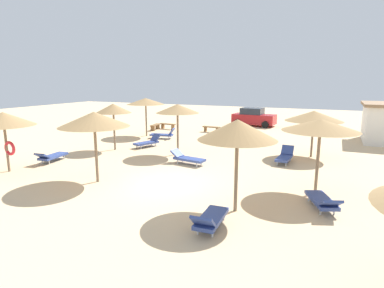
{
  "coord_description": "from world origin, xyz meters",
  "views": [
    {
      "loc": [
        6.45,
        -11.3,
        4.37
      ],
      "look_at": [
        0.0,
        3.0,
        1.2
      ],
      "focal_mm": 29.86,
      "sensor_mm": 36.0,
      "label": 1
    }
  ],
  "objects_px": {
    "parasol_0": "(314,116)",
    "parasol_2": "(146,101)",
    "lounger_4": "(210,219)",
    "parked_car": "(254,117)",
    "lounger_3": "(187,158)",
    "bench_2": "(168,125)",
    "lounger_1": "(148,142)",
    "lounger_7": "(51,156)",
    "parasol_1": "(113,109)",
    "parasol_4": "(237,130)",
    "lounger_2": "(163,134)",
    "parasol_3": "(177,109)",
    "lounger_5": "(323,201)",
    "bench_0": "(155,126)",
    "bench_1": "(211,128)",
    "parasol_7": "(3,119)",
    "parasol_5": "(320,125)",
    "lounger_0": "(285,157)",
    "parasol_8": "(94,119)"
  },
  "relations": [
    {
      "from": "parasol_0",
      "to": "parasol_2",
      "type": "height_order",
      "value": "parasol_2"
    },
    {
      "from": "lounger_4",
      "to": "parked_car",
      "type": "height_order",
      "value": "parked_car"
    },
    {
      "from": "lounger_3",
      "to": "bench_2",
      "type": "relative_size",
      "value": 1.28
    },
    {
      "from": "bench_2",
      "to": "parked_car",
      "type": "relative_size",
      "value": 0.37
    },
    {
      "from": "lounger_1",
      "to": "lounger_7",
      "type": "xyz_separation_m",
      "value": [
        -2.65,
        -5.5,
        -0.01
      ]
    },
    {
      "from": "parasol_0",
      "to": "parasol_1",
      "type": "relative_size",
      "value": 1.09
    },
    {
      "from": "parasol_4",
      "to": "lounger_2",
      "type": "relative_size",
      "value": 1.61
    },
    {
      "from": "lounger_2",
      "to": "bench_2",
      "type": "distance_m",
      "value": 4.78
    },
    {
      "from": "parasol_2",
      "to": "parasol_3",
      "type": "relative_size",
      "value": 1.0
    },
    {
      "from": "lounger_4",
      "to": "lounger_5",
      "type": "relative_size",
      "value": 0.96
    },
    {
      "from": "parasol_4",
      "to": "bench_0",
      "type": "relative_size",
      "value": 2.02
    },
    {
      "from": "parasol_1",
      "to": "parasol_4",
      "type": "bearing_deg",
      "value": -32.34
    },
    {
      "from": "lounger_2",
      "to": "lounger_1",
      "type": "bearing_deg",
      "value": -79.71
    },
    {
      "from": "parasol_0",
      "to": "bench_1",
      "type": "bearing_deg",
      "value": 145.05
    },
    {
      "from": "bench_2",
      "to": "parked_car",
      "type": "height_order",
      "value": "parked_car"
    },
    {
      "from": "parasol_7",
      "to": "lounger_5",
      "type": "distance_m",
      "value": 14.3
    },
    {
      "from": "parasol_4",
      "to": "parasol_5",
      "type": "xyz_separation_m",
      "value": [
        2.36,
        3.04,
        -0.11
      ]
    },
    {
      "from": "parasol_4",
      "to": "lounger_7",
      "type": "relative_size",
      "value": 1.58
    },
    {
      "from": "lounger_3",
      "to": "lounger_4",
      "type": "bearing_deg",
      "value": -59.7
    },
    {
      "from": "lounger_7",
      "to": "lounger_0",
      "type": "bearing_deg",
      "value": 23.67
    },
    {
      "from": "lounger_0",
      "to": "parasol_7",
      "type": "bearing_deg",
      "value": -148.73
    },
    {
      "from": "lounger_5",
      "to": "parked_car",
      "type": "bearing_deg",
      "value": 110.19
    },
    {
      "from": "parasol_4",
      "to": "lounger_1",
      "type": "bearing_deg",
      "value": 136.92
    },
    {
      "from": "parasol_8",
      "to": "lounger_2",
      "type": "xyz_separation_m",
      "value": [
        -2.49,
        10.26,
        -2.4
      ]
    },
    {
      "from": "parasol_7",
      "to": "parasol_8",
      "type": "height_order",
      "value": "parasol_8"
    },
    {
      "from": "parasol_4",
      "to": "bench_2",
      "type": "bearing_deg",
      "value": 125.54
    },
    {
      "from": "parasol_0",
      "to": "lounger_3",
      "type": "relative_size",
      "value": 1.61
    },
    {
      "from": "parasol_7",
      "to": "lounger_7",
      "type": "height_order",
      "value": "parasol_7"
    },
    {
      "from": "parasol_5",
      "to": "lounger_1",
      "type": "distance_m",
      "value": 11.92
    },
    {
      "from": "lounger_4",
      "to": "bench_2",
      "type": "xyz_separation_m",
      "value": [
        -10.56,
        16.79,
        0.03
      ]
    },
    {
      "from": "parasol_4",
      "to": "parked_car",
      "type": "distance_m",
      "value": 20.89
    },
    {
      "from": "lounger_7",
      "to": "parasol_1",
      "type": "bearing_deg",
      "value": 72.86
    },
    {
      "from": "parasol_2",
      "to": "bench_0",
      "type": "height_order",
      "value": "parasol_2"
    },
    {
      "from": "bench_0",
      "to": "lounger_3",
      "type": "bearing_deg",
      "value": -51.23
    },
    {
      "from": "parasol_4",
      "to": "parasol_2",
      "type": "bearing_deg",
      "value": 133.28
    },
    {
      "from": "parasol_1",
      "to": "parasol_3",
      "type": "relative_size",
      "value": 0.98
    },
    {
      "from": "parasol_2",
      "to": "bench_2",
      "type": "bearing_deg",
      "value": 93.03
    },
    {
      "from": "parasol_4",
      "to": "bench_2",
      "type": "relative_size",
      "value": 2.03
    },
    {
      "from": "parasol_1",
      "to": "parasol_8",
      "type": "height_order",
      "value": "parasol_8"
    },
    {
      "from": "parasol_1",
      "to": "parasol_8",
      "type": "relative_size",
      "value": 0.95
    },
    {
      "from": "parasol_1",
      "to": "parked_car",
      "type": "relative_size",
      "value": 0.71
    },
    {
      "from": "lounger_4",
      "to": "bench_1",
      "type": "distance_m",
      "value": 17.87
    },
    {
      "from": "lounger_4",
      "to": "bench_0",
      "type": "distance_m",
      "value": 19.46
    },
    {
      "from": "bench_2",
      "to": "bench_0",
      "type": "bearing_deg",
      "value": -128.12
    },
    {
      "from": "parasol_2",
      "to": "parasol_5",
      "type": "bearing_deg",
      "value": -32.44
    },
    {
      "from": "parasol_3",
      "to": "parasol_4",
      "type": "distance_m",
      "value": 8.66
    },
    {
      "from": "lounger_0",
      "to": "bench_1",
      "type": "bearing_deg",
      "value": 132.69
    },
    {
      "from": "lounger_2",
      "to": "parked_car",
      "type": "distance_m",
      "value": 10.57
    },
    {
      "from": "parasol_8",
      "to": "lounger_0",
      "type": "xyz_separation_m",
      "value": [
        6.94,
        6.74,
        -2.4
      ]
    },
    {
      "from": "bench_2",
      "to": "parasol_7",
      "type": "bearing_deg",
      "value": -92.0
    }
  ]
}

